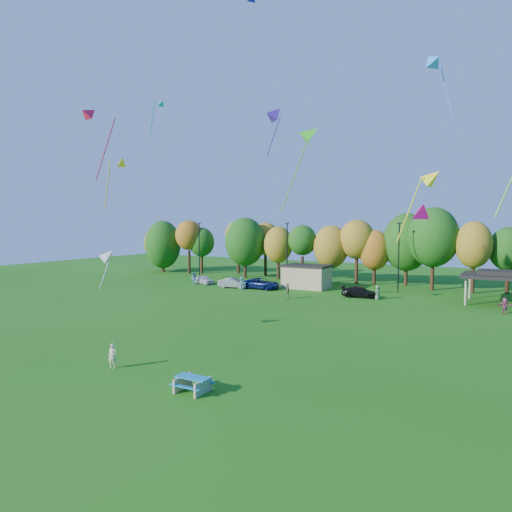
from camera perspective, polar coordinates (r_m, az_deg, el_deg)
The scene contains 25 objects.
ground at distance 26.76m, azimuth -7.22°, elevation -15.66°, with size 160.00×160.00×0.00m, color #19600F.
tree_line at distance 67.61m, azimuth 15.93°, elevation 1.35°, with size 93.57×10.55×11.15m.
lamp_posts at distance 61.62m, azimuth 17.40°, elevation 0.11°, with size 64.50×0.25×9.09m.
utility_building at distance 63.72m, azimuth 6.34°, elevation -2.54°, with size 6.30×4.30×3.25m.
pavilion at distance 57.34m, azimuth 28.49°, elevation -2.17°, with size 8.20×6.20×3.77m.
picnic_table at distance 25.63m, azimuth -7.93°, elevation -15.45°, with size 1.92×1.60×0.82m.
kite_flyer at distance 30.39m, azimuth -17.50°, elevation -11.84°, with size 0.57×0.37×1.56m, color beige.
car_a at distance 68.05m, azimuth -6.55°, elevation -2.95°, with size 1.52×3.78×1.29m, color silver.
car_b at distance 63.65m, azimuth -2.87°, elevation -3.39°, with size 1.46×4.17×1.38m, color gray.
car_c at distance 62.58m, azimuth 0.66°, elevation -3.46°, with size 2.45×5.32×1.48m, color navy.
car_d at distance 56.99m, azimuth 12.90°, elevation -4.42°, with size 1.81×4.46×1.29m, color black.
far_person_0 at distance 54.67m, azimuth 3.98°, elevation -4.42°, with size 1.06×0.44×1.80m, color #6D824F.
far_person_1 at distance 67.84m, azimuth -7.77°, elevation -2.76°, with size 0.88×0.69×1.81m, color #528CB6.
far_person_2 at distance 55.85m, azimuth 14.95°, elevation -4.42°, with size 0.83×0.54×1.70m, color #628259.
far_person_3 at distance 52.01m, azimuth 28.66°, elevation -5.47°, with size 1.50×0.48×1.62m, color #994068.
far_person_5 at distance 61.94m, azimuth -1.81°, elevation -3.43°, with size 1.12×0.64×1.73m, color teal.
kite_0 at distance 59.70m, azimuth -11.77°, elevation 18.16°, with size 2.56×1.37×4.32m.
kite_1 at distance 25.50m, azimuth 20.02°, elevation 5.45°, with size 1.50×1.67×1.39m.
kite_2 at distance 34.52m, azimuth 21.16°, elevation 9.07°, with size 3.35×1.52×5.50m.
kite_3 at distance 37.29m, azimuth -18.00°, elevation 0.01°, with size 2.25×1.69×3.53m.
kite_4 at distance 39.68m, azimuth 6.86°, elevation 14.80°, with size 4.25×2.65×7.47m.
kite_5 at distance 42.64m, azimuth -19.89°, elevation 16.29°, with size 1.41×3.71×6.32m.
kite_9 at distance 43.03m, azimuth 2.50°, elevation 17.34°, with size 2.34×2.74×4.63m.
kite_10 at distance 46.72m, azimuth -16.53°, elevation 11.13°, with size 3.09×1.68×5.31m.
kite_15 at distance 53.27m, azimuth 21.09°, elevation 21.81°, with size 3.55×3.43×6.68m.
Camera 1 is at (15.25, -20.03, 9.07)m, focal length 32.00 mm.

